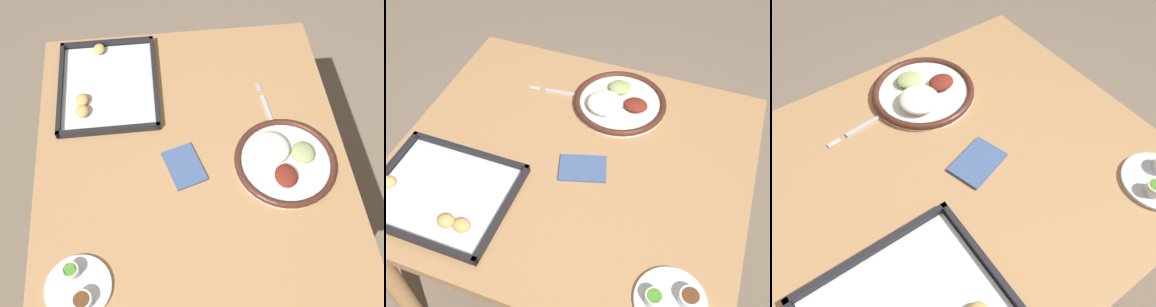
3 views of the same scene
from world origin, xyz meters
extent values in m
plane|color=#7A6B59|center=(0.00, 0.00, 0.00)|extent=(8.00, 8.00, 0.00)
cube|color=#AD7F51|center=(0.00, 0.00, 0.70)|extent=(0.97, 0.88, 0.03)
cylinder|color=#AD7F51|center=(-0.44, -0.39, 0.34)|extent=(0.06, 0.06, 0.68)
cylinder|color=#AD7F51|center=(0.44, -0.39, 0.34)|extent=(0.06, 0.06, 0.68)
cylinder|color=#AD7F51|center=(-0.44, 0.39, 0.34)|extent=(0.06, 0.06, 0.68)
cylinder|color=white|center=(-0.06, -0.26, 0.72)|extent=(0.28, 0.28, 0.01)
torus|color=#472319|center=(-0.06, -0.26, 0.72)|extent=(0.29, 0.29, 0.02)
ellipsoid|color=white|center=(-0.02, -0.22, 0.74)|extent=(0.11, 0.11, 0.04)
ellipsoid|color=maroon|center=(-0.11, -0.24, 0.74)|extent=(0.07, 0.06, 0.03)
ellipsoid|color=#9EAD6B|center=(-0.04, -0.31, 0.73)|extent=(0.07, 0.06, 0.03)
cube|color=#B2B2B7|center=(0.10, -0.25, 0.71)|extent=(0.17, 0.03, 0.00)
cylinder|color=#B2B2B7|center=(0.22, -0.24, 0.71)|extent=(0.04, 0.01, 0.00)
cylinder|color=#B2B2B7|center=(0.22, -0.24, 0.71)|extent=(0.04, 0.01, 0.00)
cylinder|color=#B2B2B7|center=(0.22, -0.23, 0.71)|extent=(0.04, 0.01, 0.00)
cylinder|color=#B2B2B7|center=(0.22, -0.23, 0.71)|extent=(0.04, 0.01, 0.00)
cylinder|color=silver|center=(-0.35, 0.31, 0.72)|extent=(0.16, 0.16, 0.01)
cylinder|color=silver|center=(-0.31, 0.32, 0.73)|extent=(0.04, 0.04, 0.03)
cube|color=black|center=(0.27, 0.09, 0.73)|extent=(0.36, 0.01, 0.02)
cube|color=black|center=(0.10, 0.23, 0.73)|extent=(0.01, 0.30, 0.02)
cube|color=#3F598C|center=(-0.04, 0.02, 0.71)|extent=(0.15, 0.12, 0.01)
camera|label=1|loc=(-0.66, 0.07, 1.80)|focal=42.00mm
camera|label=2|loc=(-0.30, 0.75, 1.67)|focal=42.00mm
camera|label=3|loc=(0.29, 0.44, 1.45)|focal=35.00mm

